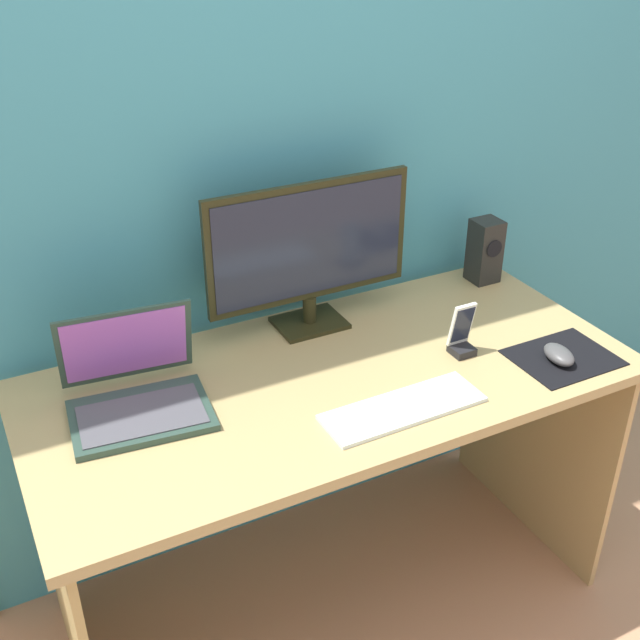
{
  "coord_description": "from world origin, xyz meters",
  "views": [
    {
      "loc": [
        -0.75,
        -1.4,
        1.81
      ],
      "look_at": [
        -0.04,
        -0.02,
        0.93
      ],
      "focal_mm": 44.32,
      "sensor_mm": 36.0,
      "label": 1
    }
  ],
  "objects_px": {
    "laptop": "(136,391)",
    "keyboard_external": "(403,408)",
    "mouse": "(559,355)",
    "speaker_right": "(485,251)",
    "phone_in_dock": "(462,336)",
    "monitor": "(309,250)"
  },
  "relations": [
    {
      "from": "keyboard_external",
      "to": "phone_in_dock",
      "type": "height_order",
      "value": "phone_in_dock"
    },
    {
      "from": "monitor",
      "to": "speaker_right",
      "type": "relative_size",
      "value": 2.95
    },
    {
      "from": "speaker_right",
      "to": "phone_in_dock",
      "type": "xyz_separation_m",
      "value": [
        -0.3,
        -0.31,
        -0.05
      ]
    },
    {
      "from": "laptop",
      "to": "phone_in_dock",
      "type": "relative_size",
      "value": 2.4
    },
    {
      "from": "speaker_right",
      "to": "laptop",
      "type": "distance_m",
      "value": 1.1
    },
    {
      "from": "keyboard_external",
      "to": "laptop",
      "type": "bearing_deg",
      "value": 151.38
    },
    {
      "from": "monitor",
      "to": "speaker_right",
      "type": "distance_m",
      "value": 0.59
    },
    {
      "from": "speaker_right",
      "to": "phone_in_dock",
      "type": "distance_m",
      "value": 0.43
    },
    {
      "from": "laptop",
      "to": "phone_in_dock",
      "type": "height_order",
      "value": "laptop"
    },
    {
      "from": "monitor",
      "to": "phone_in_dock",
      "type": "height_order",
      "value": "monitor"
    },
    {
      "from": "monitor",
      "to": "keyboard_external",
      "type": "relative_size",
      "value": 1.47
    },
    {
      "from": "monitor",
      "to": "mouse",
      "type": "xyz_separation_m",
      "value": [
        0.46,
        -0.44,
        -0.2
      ]
    },
    {
      "from": "speaker_right",
      "to": "phone_in_dock",
      "type": "height_order",
      "value": "speaker_right"
    },
    {
      "from": "keyboard_external",
      "to": "mouse",
      "type": "bearing_deg",
      "value": -1.09
    },
    {
      "from": "laptop",
      "to": "keyboard_external",
      "type": "xyz_separation_m",
      "value": [
        0.53,
        -0.28,
        -0.04
      ]
    },
    {
      "from": "laptop",
      "to": "mouse",
      "type": "relative_size",
      "value": 3.32
    },
    {
      "from": "laptop",
      "to": "keyboard_external",
      "type": "relative_size",
      "value": 0.88
    },
    {
      "from": "mouse",
      "to": "laptop",
      "type": "bearing_deg",
      "value": 173.8
    },
    {
      "from": "monitor",
      "to": "keyboard_external",
      "type": "bearing_deg",
      "value": -88.1
    },
    {
      "from": "laptop",
      "to": "mouse",
      "type": "height_order",
      "value": "laptop"
    },
    {
      "from": "laptop",
      "to": "phone_in_dock",
      "type": "xyz_separation_m",
      "value": [
        0.79,
        -0.14,
        0.0
      ]
    },
    {
      "from": "laptop",
      "to": "keyboard_external",
      "type": "bearing_deg",
      "value": -28.06
    }
  ]
}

